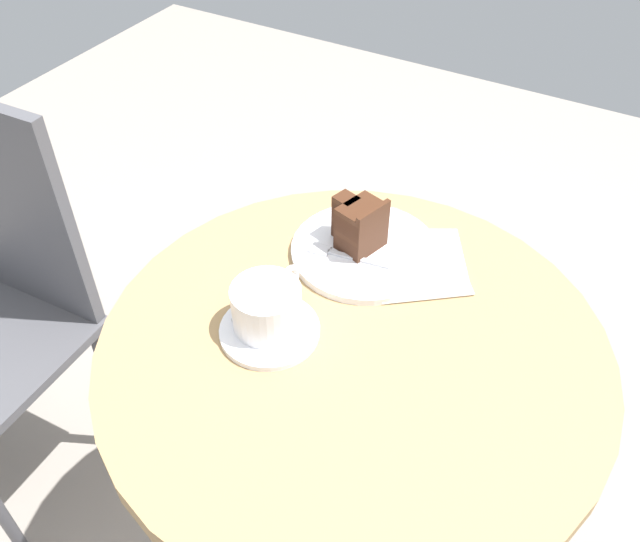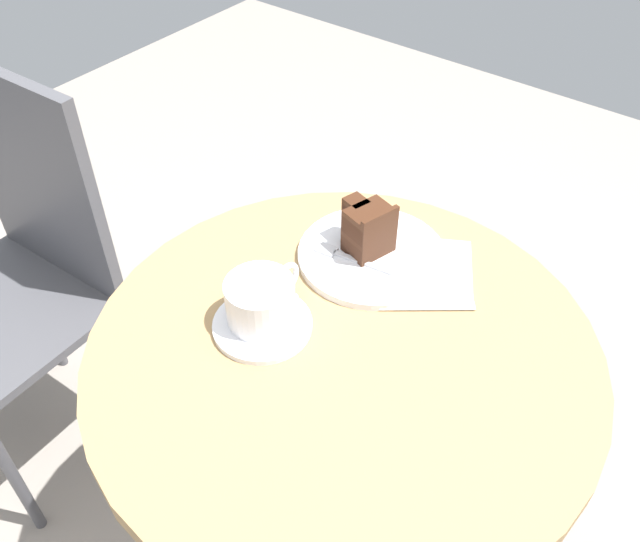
# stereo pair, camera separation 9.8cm
# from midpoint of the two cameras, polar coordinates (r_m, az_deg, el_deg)

# --- Properties ---
(cafe_table) EXTENTS (0.71, 0.71, 0.71)m
(cafe_table) POSITION_cam_midpoint_polar(r_m,az_deg,el_deg) (1.03, -0.14, -10.62)
(cafe_table) COLOR #A37F51
(cafe_table) RESTS_ON ground
(saucer) EXTENTS (0.14, 0.14, 0.01)m
(saucer) POSITION_cam_midpoint_polar(r_m,az_deg,el_deg) (0.95, -7.22, -5.13)
(saucer) COLOR white
(saucer) RESTS_ON cafe_table
(coffee_cup) EXTENTS (0.13, 0.10, 0.07)m
(coffee_cup) POSITION_cam_midpoint_polar(r_m,az_deg,el_deg) (0.93, -7.46, -3.03)
(coffee_cup) COLOR white
(coffee_cup) RESTS_ON saucer
(teaspoon) EXTENTS (0.09, 0.07, 0.00)m
(teaspoon) POSITION_cam_midpoint_polar(r_m,az_deg,el_deg) (0.97, -6.60, -3.13)
(teaspoon) COLOR silver
(teaspoon) RESTS_ON saucer
(cake_plate) EXTENTS (0.23, 0.23, 0.01)m
(cake_plate) POSITION_cam_midpoint_polar(r_m,az_deg,el_deg) (1.06, 1.16, 1.60)
(cake_plate) COLOR white
(cake_plate) RESTS_ON cafe_table
(cake_slice) EXTENTS (0.08, 0.09, 0.09)m
(cake_slice) POSITION_cam_midpoint_polar(r_m,az_deg,el_deg) (1.04, 0.63, 3.77)
(cake_slice) COLOR #422619
(cake_slice) RESTS_ON cake_plate
(fork) EXTENTS (0.03, 0.13, 0.00)m
(fork) POSITION_cam_midpoint_polar(r_m,az_deg,el_deg) (1.04, -1.06, 1.31)
(fork) COLOR silver
(fork) RESTS_ON cake_plate
(napkin) EXTENTS (0.22, 0.21, 0.00)m
(napkin) POSITION_cam_midpoint_polar(r_m,az_deg,el_deg) (1.05, 5.51, 0.51)
(napkin) COLOR silver
(napkin) RESTS_ON cafe_table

